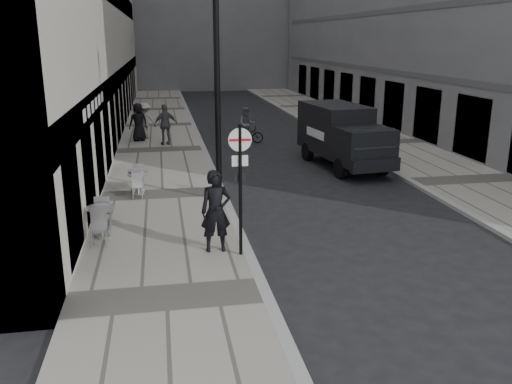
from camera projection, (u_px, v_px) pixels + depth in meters
ground at (296, 370)px, 8.68m from camera, size 120.00×120.00×0.00m
sidewalk at (161, 151)px, 25.38m from camera, size 4.00×60.00×0.12m
far_sidewalk at (382, 143)px, 27.23m from camera, size 4.00×60.00×0.12m
walking_man at (216, 211)px, 13.01m from camera, size 0.74×0.49×2.00m
sign_post at (240, 173)px, 12.49m from camera, size 0.54×0.09×3.15m
lamppost at (217, 75)px, 16.40m from camera, size 0.32×0.32×7.10m
bollard_near at (219, 184)px, 17.80m from camera, size 0.11×0.11×0.79m
bollard_far at (218, 179)px, 18.13m from camera, size 0.12×0.12×0.91m
panel_van at (342, 133)px, 22.09m from camera, size 2.57×5.49×2.49m
cyclist at (247, 129)px, 27.33m from camera, size 1.74×0.83×1.81m
pedestrian_a at (166, 124)px, 26.22m from camera, size 1.25×0.81×1.98m
pedestrian_b at (145, 120)px, 27.99m from camera, size 1.29×0.90×1.83m
pedestrian_c at (138, 122)px, 27.22m from camera, size 1.08×0.88×1.91m
cafe_table_near at (101, 219)px, 14.06m from camera, size 0.74×1.68×0.96m
cafe_table_mid at (138, 182)px, 17.97m from camera, size 0.62×1.41×0.80m
cafe_table_far at (138, 179)px, 18.29m from camera, size 0.66×1.49×0.85m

